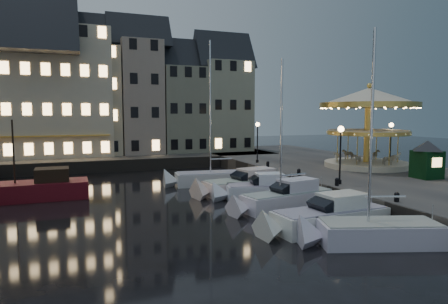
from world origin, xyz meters
name	(u,v)px	position (x,y,z in m)	size (l,w,h in m)	color
ground	(255,214)	(0.00, 0.00, 0.00)	(160.00, 160.00, 0.00)	black
quay_east	(367,177)	(14.00, 6.00, 0.65)	(16.00, 56.00, 1.30)	#474442
quay_north	(95,161)	(-8.00, 28.00, 0.65)	(44.00, 12.00, 1.30)	#474442
quaywall_e	(289,183)	(6.00, 6.00, 0.65)	(0.15, 44.00, 1.30)	#47423A
quaywall_n	(118,166)	(-6.00, 22.00, 0.65)	(48.00, 0.15, 1.30)	#47423A
streetlamp_b	(340,146)	(7.20, 1.00, 4.02)	(0.44, 0.44, 4.17)	black
streetlamp_c	(257,136)	(7.20, 14.50, 4.02)	(0.44, 0.44, 4.17)	black
streetlamp_d	(391,138)	(18.50, 8.00, 4.02)	(0.44, 0.44, 4.17)	black
bollard_a	(397,197)	(6.60, -5.00, 1.60)	(0.30, 0.30, 0.57)	black
bollard_b	(337,181)	(6.60, 0.50, 1.60)	(0.30, 0.30, 0.57)	black
bollard_c	(299,172)	(6.60, 5.50, 1.60)	(0.30, 0.30, 0.57)	black
bollard_d	(268,164)	(6.60, 11.00, 1.60)	(0.30, 0.30, 0.57)	black
townhouse_nb	(39,97)	(-14.05, 30.00, 8.28)	(6.16, 8.00, 13.80)	gray
townhouse_nc	(92,94)	(-8.00, 30.00, 8.78)	(6.82, 8.00, 14.80)	tan
townhouse_nd	(139,91)	(-2.25, 30.00, 9.28)	(5.50, 8.00, 15.80)	gray
townhouse_ne	(180,103)	(3.20, 30.00, 7.78)	(6.16, 8.00, 12.80)	slate
townhouse_nf	(222,100)	(9.25, 30.00, 8.28)	(6.82, 8.00, 13.80)	gray
hotel_corner	(39,85)	(-14.00, 30.00, 9.78)	(17.60, 9.00, 16.80)	beige
motorboat_a	(368,234)	(2.52, -7.38, 0.54)	(6.81, 4.13, 11.33)	silver
motorboat_b	(325,219)	(2.02, -4.57, 0.64)	(7.73, 2.69, 2.15)	silver
motorboat_c	(283,199)	(2.29, 0.42, 0.67)	(7.76, 3.13, 10.25)	silver
motorboat_d	(256,191)	(1.91, 3.84, 0.63)	(6.29, 3.15, 2.15)	silver
motorboat_e	(243,186)	(1.93, 6.20, 0.64)	(8.23, 3.50, 2.15)	beige
motorboat_f	(213,179)	(1.00, 10.83, 0.53)	(8.81, 3.22, 11.64)	silver
red_fishing_boat	(33,190)	(-13.44, 9.81, 0.71)	(8.04, 2.80, 6.11)	#5D0D17
carousel	(369,112)	(15.45, 7.73, 6.50)	(9.02, 9.02, 7.89)	beige
ticket_kiosk	(427,153)	(15.18, 0.70, 3.31)	(2.88, 2.88, 3.37)	black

